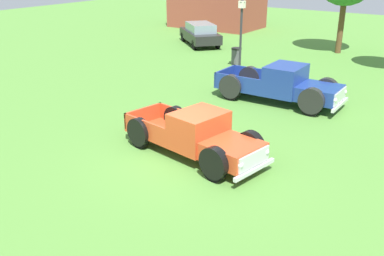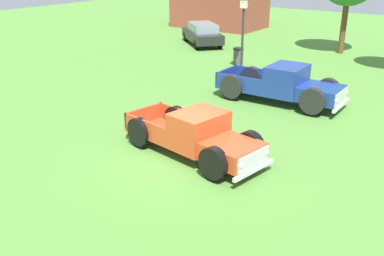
% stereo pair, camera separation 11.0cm
% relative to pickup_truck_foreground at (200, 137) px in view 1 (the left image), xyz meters
% --- Properties ---
extents(ground_plane, '(80.00, 80.00, 0.00)m').
position_rel_pickup_truck_foreground_xyz_m(ground_plane, '(-0.32, -0.33, -0.71)').
color(ground_plane, '#548C38').
extents(pickup_truck_foreground, '(5.06, 2.56, 1.48)m').
position_rel_pickup_truck_foreground_xyz_m(pickup_truck_foreground, '(0.00, 0.00, 0.00)').
color(pickup_truck_foreground, '#D14723').
rests_on(pickup_truck_foreground, ground_plane).
extents(pickup_truck_behind_left, '(5.36, 2.15, 1.63)m').
position_rel_pickup_truck_foreground_xyz_m(pickup_truck_behind_left, '(-0.02, 6.52, 0.07)').
color(pickup_truck_behind_left, navy).
rests_on(pickup_truck_behind_left, ground_plane).
extents(sedan_distant_a, '(4.63, 4.34, 1.51)m').
position_rel_pickup_truck_foreground_xyz_m(sedan_distant_a, '(-10.19, 15.25, 0.09)').
color(sedan_distant_a, black).
rests_on(sedan_distant_a, ground_plane).
extents(lamp_post_near, '(0.36, 0.36, 3.79)m').
position_rel_pickup_truck_foreground_xyz_m(lamp_post_near, '(-4.15, 10.01, 1.28)').
color(lamp_post_near, '#2D2D33').
rests_on(lamp_post_near, ground_plane).
extents(trash_can, '(0.59, 0.59, 0.95)m').
position_rel_pickup_truck_foreground_xyz_m(trash_can, '(-5.24, 11.58, -0.23)').
color(trash_can, '#4C4C51').
rests_on(trash_can, ground_plane).
extents(brick_pavilion, '(7.32, 4.65, 3.58)m').
position_rel_pickup_truck_foreground_xyz_m(brick_pavilion, '(-13.55, 22.84, 1.09)').
color(brick_pavilion, brown).
rests_on(brick_pavilion, ground_plane).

